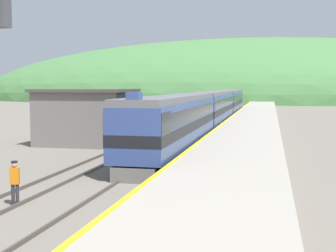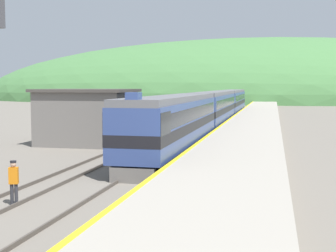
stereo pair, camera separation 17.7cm
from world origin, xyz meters
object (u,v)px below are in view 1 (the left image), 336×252
at_px(carriage_second, 213,108).
at_px(carriage_third, 230,101).
at_px(express_train_lead_car, 174,122).
at_px(siding_train, 192,108).
at_px(track_worker, 15,180).

bearing_deg(carriage_second, carriage_third, 90.00).
distance_m(express_train_lead_car, carriage_second, 22.22).
height_order(express_train_lead_car, siding_train, express_train_lead_car).
bearing_deg(siding_train, express_train_lead_car, -82.84).
bearing_deg(carriage_second, track_worker, -95.18).
bearing_deg(express_train_lead_car, siding_train, 97.16).
bearing_deg(carriage_second, express_train_lead_car, -90.00).
distance_m(carriage_second, siding_train, 9.71).
xyz_separation_m(express_train_lead_car, siding_train, (-3.91, 31.10, -0.44)).
bearing_deg(express_train_lead_car, carriage_second, 90.00).
height_order(express_train_lead_car, track_worker, express_train_lead_car).
height_order(carriage_second, carriage_third, same).
bearing_deg(carriage_third, siding_train, -106.11).
distance_m(carriage_third, siding_train, 14.09).
distance_m(carriage_second, carriage_third, 22.40).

